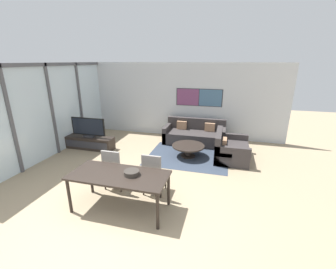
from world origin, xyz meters
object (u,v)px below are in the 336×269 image
(coffee_table, at_px, (188,148))
(dining_chair_left, at_px, (114,168))
(tv_console, at_px, (90,143))
(fruit_bowl, at_px, (132,173))
(dining_table, at_px, (119,178))
(sofa_main, at_px, (195,135))
(dining_chair_centre, at_px, (153,173))
(sofa_side, at_px, (229,150))
(television, at_px, (88,127))

(coffee_table, bearing_deg, dining_chair_left, -120.22)
(tv_console, height_order, fruit_bowl, fruit_bowl)
(tv_console, distance_m, dining_table, 3.72)
(sofa_main, bearing_deg, dining_chair_centre, -96.01)
(dining_chair_left, relative_size, fruit_bowl, 3.31)
(sofa_side, bearing_deg, fruit_bowl, 149.34)
(tv_console, xyz_separation_m, sofa_side, (4.56, 0.39, 0.06))
(television, xyz_separation_m, fruit_bowl, (2.74, -2.68, 0.07))
(fruit_bowl, bearing_deg, sofa_main, 81.95)
(dining_table, distance_m, fruit_bowl, 0.28)
(coffee_table, bearing_deg, television, -176.57)
(television, height_order, dining_chair_left, television)
(tv_console, xyz_separation_m, fruit_bowl, (2.74, -2.68, 0.61))
(television, height_order, fruit_bowl, television)
(dining_table, bearing_deg, tv_console, 132.49)
(sofa_main, distance_m, dining_table, 4.37)
(dining_chair_centre, xyz_separation_m, fruit_bowl, (-0.22, -0.63, 0.29))
(tv_console, bearing_deg, sofa_side, 4.85)
(dining_chair_left, bearing_deg, dining_chair_centre, 0.81)
(sofa_main, relative_size, dining_table, 1.13)
(television, distance_m, sofa_side, 4.60)
(tv_console, xyz_separation_m, sofa_main, (3.34, 1.54, 0.06))
(coffee_table, height_order, dining_chair_left, dining_chair_left)
(tv_console, relative_size, dining_chair_centre, 1.71)
(sofa_side, relative_size, dining_chair_centre, 1.40)
(dining_chair_left, xyz_separation_m, fruit_bowl, (0.72, -0.61, 0.29))
(television, relative_size, dining_chair_centre, 1.24)
(sofa_main, xyz_separation_m, fruit_bowl, (-0.60, -4.22, 0.55))
(tv_console, bearing_deg, dining_chair_left, -45.61)
(sofa_side, relative_size, coffee_table, 1.36)
(tv_console, bearing_deg, television, 90.00)
(coffee_table, xyz_separation_m, fruit_bowl, (-0.60, -2.88, 0.54))
(sofa_side, xyz_separation_m, dining_chair_centre, (-1.60, -2.44, 0.26))
(dining_table, relative_size, fruit_bowl, 6.48)
(coffee_table, relative_size, dining_table, 0.52)
(dining_chair_centre, bearing_deg, dining_chair_left, -179.19)
(sofa_main, height_order, fruit_bowl, fruit_bowl)
(sofa_side, bearing_deg, dining_chair_left, 133.98)
(sofa_side, distance_m, coffee_table, 1.24)
(dining_chair_left, bearing_deg, fruit_bowl, -40.37)
(dining_table, height_order, dining_chair_left, dining_chair_left)
(television, bearing_deg, tv_console, -90.00)
(coffee_table, height_order, dining_chair_centre, dining_chair_centre)
(sofa_main, distance_m, dining_chair_left, 3.85)
(sofa_side, xyz_separation_m, coffee_table, (-1.22, -0.19, 0.01))
(dining_chair_centre, height_order, fruit_bowl, dining_chair_centre)
(dining_table, relative_size, dining_chair_centre, 1.96)
(dining_chair_left, xyz_separation_m, dining_chair_centre, (0.94, 0.01, 0.00))
(tv_console, bearing_deg, fruit_bowl, -44.31)
(sofa_main, bearing_deg, television, -155.28)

